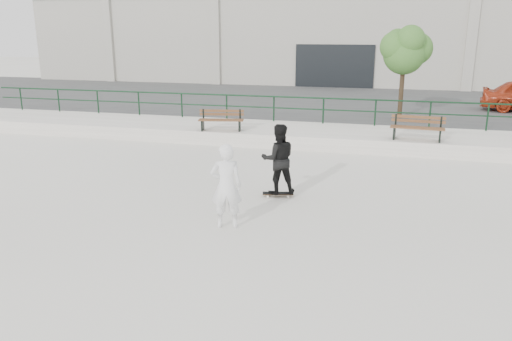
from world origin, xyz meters
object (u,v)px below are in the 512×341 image
(bench_left, at_px, (221,120))
(bench_right, at_px, (417,128))
(tree, at_px, (405,49))
(standing_skater, at_px, (278,159))
(skateboard, at_px, (278,194))
(seated_skater, at_px, (226,186))

(bench_left, height_order, bench_right, bench_right)
(tree, height_order, standing_skater, tree)
(skateboard, bearing_deg, standing_skater, 0.00)
(bench_left, bearing_deg, bench_right, -10.75)
(skateboard, relative_size, standing_skater, 0.45)
(bench_left, xyz_separation_m, tree, (6.44, 4.53, 2.46))
(bench_left, height_order, skateboard, bench_left)
(bench_left, distance_m, seated_skater, 8.22)
(bench_left, relative_size, seated_skater, 0.93)
(bench_right, relative_size, seated_skater, 0.98)
(skateboard, distance_m, seated_skater, 2.50)
(tree, distance_m, standing_skater, 10.75)
(bench_left, height_order, seated_skater, seated_skater)
(bench_right, height_order, skateboard, bench_right)
(tree, distance_m, seated_skater, 13.07)
(seated_skater, bearing_deg, tree, -123.15)
(tree, bearing_deg, bench_left, -144.90)
(tree, distance_m, skateboard, 10.98)
(skateboard, bearing_deg, tree, 59.32)
(skateboard, relative_size, seated_skater, 0.44)
(bench_left, bearing_deg, tree, 23.64)
(bench_right, bearing_deg, seated_skater, -113.21)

